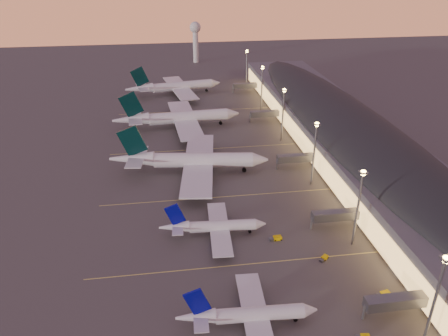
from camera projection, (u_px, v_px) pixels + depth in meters
ground at (239, 254)px, 131.96m from camera, size 700.00×700.00×0.00m
airliner_narrow_south at (248, 315)px, 105.57m from camera, size 34.73×31.02×12.42m
airliner_narrow_north at (213, 226)px, 139.71m from camera, size 34.38×30.73×12.28m
airliner_wide_near at (190, 160)px, 179.06m from camera, size 65.19×59.88×20.86m
airliner_wide_mid at (178, 118)px, 225.10m from camera, size 65.60×59.88×20.98m
airliner_wide_far at (174, 87)px, 278.45m from camera, size 61.44×56.68×19.71m
terminal_building at (344, 130)px, 200.40m from camera, size 56.35×255.00×17.46m
light_masts at (296, 120)px, 186.53m from camera, size 2.20×217.20×25.90m
radar_tower at (195, 35)px, 354.23m from camera, size 9.00×9.00×32.50m
lane_markings at (221, 190)px, 167.44m from camera, size 90.00×180.36×0.00m
baggage_tug_b at (384, 294)px, 115.78m from camera, size 3.95×2.16×1.12m
baggage_tug_c at (276, 238)px, 138.41m from camera, size 4.12×1.99×1.20m
baggage_tug_d at (324, 258)px, 129.52m from camera, size 3.37×3.08×0.99m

